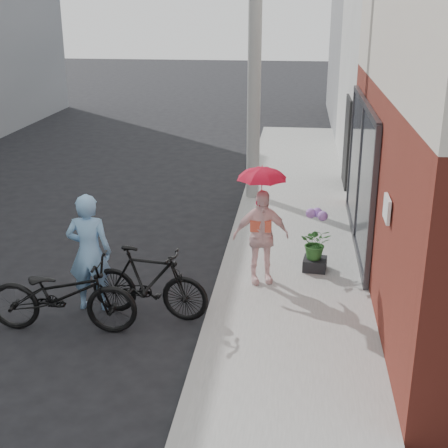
% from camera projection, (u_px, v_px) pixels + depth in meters
% --- Properties ---
extents(ground, '(80.00, 80.00, 0.00)m').
position_uv_depth(ground, '(137.00, 333.00, 8.37)').
color(ground, black).
rests_on(ground, ground).
extents(sidewalk, '(2.20, 24.00, 0.12)m').
position_uv_depth(sidewalk, '(296.00, 275.00, 9.99)').
color(sidewalk, gray).
rests_on(sidewalk, ground).
extents(curb, '(0.12, 24.00, 0.12)m').
position_uv_depth(curb, '(224.00, 272.00, 10.11)').
color(curb, '#9E9E99').
rests_on(curb, ground).
extents(utility_pole, '(0.28, 0.28, 7.00)m').
position_uv_depth(utility_pole, '(255.00, 37.00, 12.67)').
color(utility_pole, '#9E9E99').
rests_on(utility_pole, ground).
extents(officer, '(0.66, 0.46, 1.73)m').
position_uv_depth(officer, '(89.00, 253.00, 8.78)').
color(officer, '#7BADDB').
rests_on(officer, ground).
extents(bike_left, '(2.04, 0.80, 1.06)m').
position_uv_depth(bike_left, '(62.00, 294.00, 8.28)').
color(bike_left, black).
rests_on(bike_left, ground).
extents(bike_right, '(1.78, 0.73, 1.04)m').
position_uv_depth(bike_right, '(149.00, 282.00, 8.66)').
color(bike_right, black).
rests_on(bike_right, ground).
extents(kimono_woman, '(0.92, 0.57, 1.46)m').
position_uv_depth(kimono_woman, '(261.00, 237.00, 9.40)').
color(kimono_woman, '#FFD6D5').
rests_on(kimono_woman, sidewalk).
extents(parasol, '(0.71, 0.71, 0.63)m').
position_uv_depth(parasol, '(262.00, 169.00, 9.05)').
color(parasol, '#EF1C44').
rests_on(parasol, kimono_woman).
extents(planter, '(0.40, 0.40, 0.19)m').
position_uv_depth(planter, '(315.00, 264.00, 10.02)').
color(planter, black).
rests_on(planter, sidewalk).
extents(potted_plant, '(0.48, 0.42, 0.53)m').
position_uv_depth(potted_plant, '(316.00, 243.00, 9.90)').
color(potted_plant, '#2A5E25').
rests_on(potted_plant, planter).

